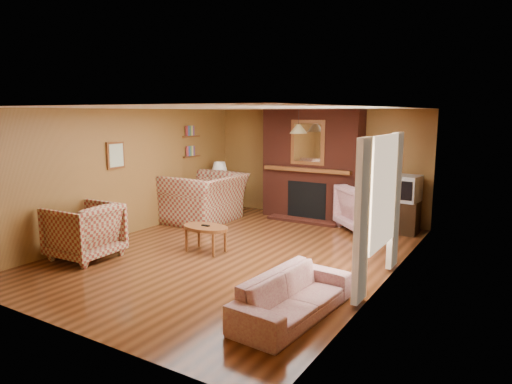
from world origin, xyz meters
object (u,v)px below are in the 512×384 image
Objects in this scene: plaid_armchair at (84,231)px; tv_stand at (403,217)px; crt_tv at (404,188)px; side_table at (220,201)px; floral_armchair at (366,208)px; fireplace at (312,166)px; plaid_loveseat at (205,198)px; floral_sofa at (293,296)px; coffee_table at (206,229)px; table_lamp at (220,174)px.

plaid_armchair is 5.86m from tv_stand.
tv_stand is at bearing 90.00° from crt_tv.
side_table is 0.88× the size of tv_stand.
tv_stand is (0.68, 0.19, -0.14)m from floral_armchair.
fireplace is 2.43m from plaid_loveseat.
floral_sofa is 2.06× the size of coffee_table.
fireplace is 2.44× the size of plaid_armchair.
floral_sofa is at bearing -31.63° from coffee_table.
plaid_armchair is 1.95m from coffee_table.
coffee_table is (-0.49, -3.18, -0.80)m from fireplace.
plaid_loveseat reaches higher than tv_stand.
crt_tv is at bearing 4.74° from side_table.
crt_tv is at bearing 106.27° from plaid_loveseat.
floral_sofa is at bearing -92.86° from tv_stand.
floral_sofa is at bearing 140.88° from floral_armchair.
floral_armchair is 0.82m from crt_tv.
floral_sofa is 2.81m from coffee_table.
fireplace is at bearing 14.29° from side_table.
coffee_table is at bearing -98.75° from fireplace.
plaid_loveseat is at bearing -163.24° from tv_stand.
fireplace is 2.41× the size of floral_armchair.
crt_tv is (4.00, 4.28, 0.43)m from plaid_armchair.
plaid_armchair is 5.87m from crt_tv.
crt_tv is at bearing 4.74° from table_lamp.
crt_tv reaches higher than plaid_armchair.
side_table is (-3.47, -0.16, -0.18)m from floral_armchair.
side_table is at bearing 48.72° from floral_sofa.
coffee_table is (-2.39, 1.47, 0.13)m from floral_sofa.
coffee_table is at bearing 100.32° from floral_armchair.
plaid_loveseat is 1.60× the size of plaid_armchair.
plaid_loveseat reaches higher than plaid_armchair.
tv_stand is (2.05, -0.18, -0.87)m from fireplace.
floral_armchair is 1.55× the size of table_lamp.
crt_tv reaches higher than floral_sofa.
table_lamp is at bearing 0.00° from side_table.
floral_armchair is (3.22, 1.06, -0.06)m from plaid_loveseat.
table_lamp is at bearing -165.74° from plaid_loveseat.
plaid_loveseat reaches higher than floral_armchair.
coffee_table is 3.14m from table_lamp.
floral_armchair is (-0.53, 4.28, 0.20)m from floral_sofa.
floral_sofa is 4.51m from crt_tv.
plaid_loveseat is at bearing -74.39° from table_lamp.
floral_armchair is 3.37m from coffee_table.
side_table reaches higher than floral_sofa.
floral_armchair is 1.67× the size of crt_tv.
table_lamp is 4.21m from tv_stand.
plaid_loveseat is at bearing 127.86° from coffee_table.
tv_stand is at bearing 4.82° from side_table.
plaid_loveseat is at bearing -142.31° from fireplace.
crt_tv reaches higher than side_table.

